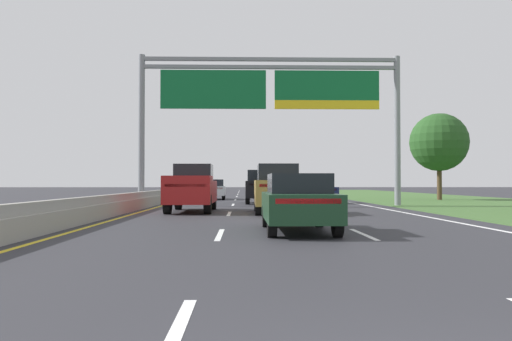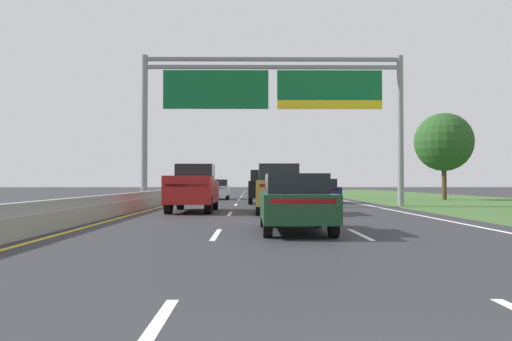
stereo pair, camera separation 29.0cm
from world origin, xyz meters
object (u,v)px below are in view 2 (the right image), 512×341
(overhead_sign_gantry, at_px, (273,98))
(car_navy_right_lane_sedan, at_px, (322,190))
(pickup_truck_red, at_px, (194,188))
(car_white_left_lane_sedan, at_px, (218,189))
(car_gold_centre_lane_suv, at_px, (278,188))
(roadside_tree_mid, at_px, (444,142))
(car_darkgreen_centre_lane_sedan, at_px, (295,202))
(car_black_centre_lane_suv, at_px, (263,186))

(overhead_sign_gantry, height_order, car_navy_right_lane_sedan, overhead_sign_gantry)
(pickup_truck_red, relative_size, car_white_left_lane_sedan, 1.22)
(car_white_left_lane_sedan, distance_m, car_gold_centre_lane_suv, 19.17)
(overhead_sign_gantry, distance_m, roadside_tree_mid, 16.75)
(car_navy_right_lane_sedan, relative_size, roadside_tree_mid, 0.67)
(overhead_sign_gantry, distance_m, pickup_truck_red, 8.62)
(car_darkgreen_centre_lane_sedan, height_order, car_gold_centre_lane_suv, car_gold_centre_lane_suv)
(overhead_sign_gantry, bearing_deg, pickup_truck_red, -124.24)
(car_darkgreen_centre_lane_sedan, bearing_deg, pickup_truck_red, 20.98)
(car_white_left_lane_sedan, bearing_deg, car_darkgreen_centre_lane_sedan, -173.15)
(car_white_left_lane_sedan, relative_size, car_gold_centre_lane_suv, 0.94)
(car_black_centre_lane_suv, relative_size, car_white_left_lane_sedan, 1.06)
(car_gold_centre_lane_suv, height_order, car_navy_right_lane_sedan, car_gold_centre_lane_suv)
(car_darkgreen_centre_lane_sedan, distance_m, car_navy_right_lane_sedan, 20.34)
(car_black_centre_lane_suv, distance_m, car_darkgreen_centre_lane_sedan, 19.30)
(car_black_centre_lane_suv, height_order, car_navy_right_lane_sedan, car_black_centre_lane_suv)
(car_black_centre_lane_suv, xyz_separation_m, roadside_tree_mid, (13.91, 6.17, 3.31))
(overhead_sign_gantry, bearing_deg, car_white_left_lane_sedan, 108.41)
(pickup_truck_red, distance_m, car_black_centre_lane_suv, 9.97)
(overhead_sign_gantry, height_order, car_white_left_lane_sedan, overhead_sign_gantry)
(car_black_centre_lane_suv, bearing_deg, car_navy_right_lane_sedan, -78.94)
(car_gold_centre_lane_suv, relative_size, car_navy_right_lane_sedan, 1.07)
(roadside_tree_mid, bearing_deg, car_white_left_lane_sedan, 173.81)
(roadside_tree_mid, bearing_deg, overhead_sign_gantry, -143.92)
(car_gold_centre_lane_suv, distance_m, roadside_tree_mid, 21.92)
(car_black_centre_lane_suv, relative_size, car_gold_centre_lane_suv, 1.00)
(overhead_sign_gantry, distance_m, car_navy_right_lane_sedan, 7.75)
(overhead_sign_gantry, height_order, car_gold_centre_lane_suv, overhead_sign_gantry)
(car_darkgreen_centre_lane_sedan, xyz_separation_m, roadside_tree_mid, (13.52, 25.46, 3.59))
(car_white_left_lane_sedan, bearing_deg, car_gold_centre_lane_suv, -169.70)
(pickup_truck_red, distance_m, car_navy_right_lane_sedan, 12.48)
(car_black_centre_lane_suv, distance_m, car_gold_centre_lane_suv, 10.74)
(car_white_left_lane_sedan, xyz_separation_m, car_gold_centre_lane_suv, (3.80, -18.78, 0.28))
(pickup_truck_red, height_order, car_black_centre_lane_suv, pickup_truck_red)
(pickup_truck_red, xyz_separation_m, car_black_centre_lane_suv, (3.44, 9.36, 0.02))
(overhead_sign_gantry, xyz_separation_m, car_black_centre_lane_suv, (-0.45, 3.64, -5.11))
(overhead_sign_gantry, xyz_separation_m, car_gold_centre_lane_suv, (-0.09, -7.10, -5.11))
(pickup_truck_red, height_order, car_darkgreen_centre_lane_sedan, pickup_truck_red)
(car_darkgreen_centre_lane_sedan, bearing_deg, car_gold_centre_lane_suv, 0.07)
(car_black_centre_lane_suv, bearing_deg, roadside_tree_mid, -66.02)
(pickup_truck_red, distance_m, car_darkgreen_centre_lane_sedan, 10.65)
(pickup_truck_red, bearing_deg, roadside_tree_mid, -47.95)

